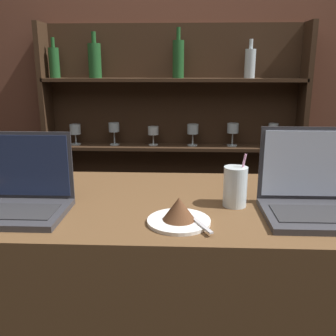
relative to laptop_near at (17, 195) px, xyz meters
The scene contains 7 objects.
bar_counter 0.75m from the laptop_near, 12.84° to the left, with size 1.77×0.65×0.97m.
back_wall 1.51m from the laptop_near, 69.81° to the left, with size 7.00×0.06×2.70m.
back_shelf 1.38m from the laptop_near, 72.25° to the left, with size 1.59×0.18×1.64m.
laptop_near is the anchor object (origin of this frame).
laptop_far 0.89m from the laptop_near, ahead, with size 0.32×0.24×0.25m.
cake_plate 0.49m from the laptop_near, ahead, with size 0.18×0.18×0.07m.
water_glass 0.66m from the laptop_near, ahead, with size 0.07×0.07×0.17m.
Camera 1 is at (-0.01, -0.82, 1.39)m, focal length 40.00 mm.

